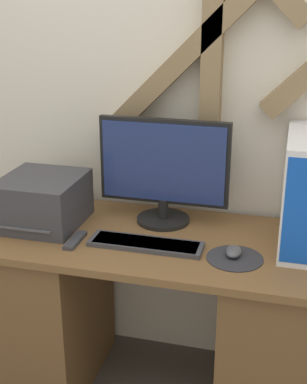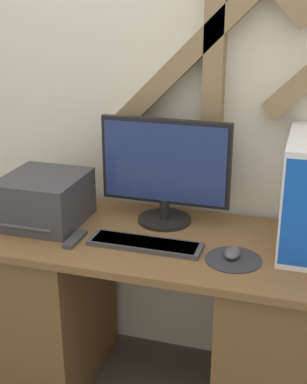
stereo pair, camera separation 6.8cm
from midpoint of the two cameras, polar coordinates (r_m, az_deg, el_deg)
wall_back at (r=2.29m, az=4.12°, el=12.83°), size 6.40×0.13×2.70m
desk at (r=2.30m, az=1.14°, el=-13.09°), size 1.37×0.64×0.76m
monitor at (r=2.18m, az=2.13°, el=2.53°), size 0.54×0.22×0.44m
keyboard at (r=2.05m, az=0.04°, el=-5.54°), size 0.44×0.12×0.02m
mousepad at (r=1.98m, az=9.49°, el=-7.13°), size 0.21×0.21×0.00m
mouse at (r=1.98m, az=9.37°, el=-6.43°), size 0.06×0.09×0.03m
computer_tower at (r=2.07m, az=16.90°, el=-0.03°), size 0.16×0.46×0.43m
printer at (r=2.26m, az=-10.68°, el=-0.77°), size 0.32×0.35×0.20m
remote_control at (r=2.11m, az=-7.44°, el=-5.01°), size 0.04×0.15×0.02m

